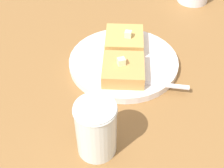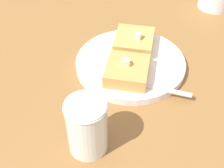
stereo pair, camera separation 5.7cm
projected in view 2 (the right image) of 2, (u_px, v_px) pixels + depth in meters
The scene contains 8 objects.
table_surface at pixel (177, 78), 66.11cm from camera, with size 108.39×108.39×2.34cm, color brown.
plate at pixel (130, 63), 66.59cm from camera, with size 23.30×23.30×1.57cm.
toast_slice_left at pixel (127, 71), 61.65cm from camera, with size 8.82×8.26×2.78cm, color tan.
toast_slice_middle at pixel (134, 42), 68.70cm from camera, with size 8.82×8.26×2.78cm, color tan.
butter_pat_primary at pixel (125, 63), 60.19cm from camera, with size 1.44×1.30×1.44cm, color beige.
butter_pat_secondary at pixel (138, 36), 66.62cm from camera, with size 1.44×1.30×1.44cm, color beige.
fork at pixel (145, 86), 60.30cm from camera, with size 6.99×15.48×0.36cm.
syrup_jar at pixel (87, 128), 49.15cm from camera, with size 6.70×6.70×10.09cm.
Camera 2 is at (-47.55, 16.90, 46.05)cm, focal length 50.00 mm.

